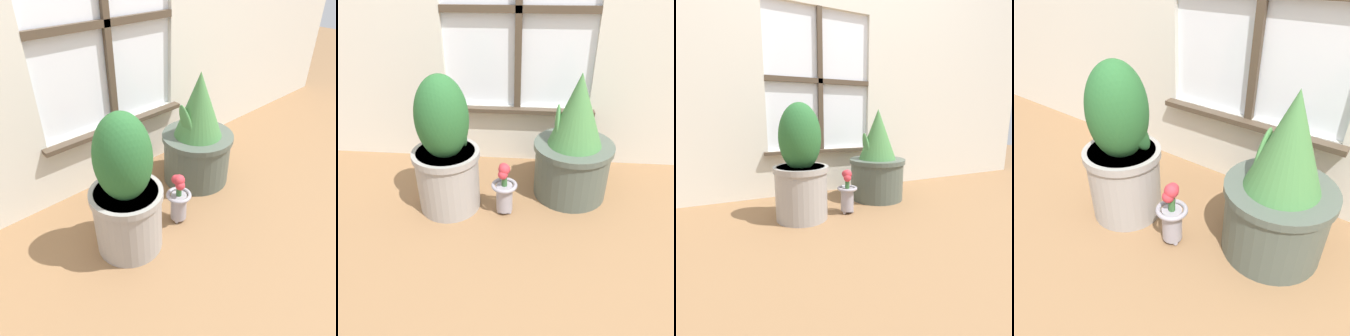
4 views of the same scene
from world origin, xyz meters
TOP-DOWN VIEW (x-y plane):
  - ground_plane at (0.00, 0.00)m, footprint 10.00×10.00m
  - potted_plant_left at (-0.30, 0.13)m, footprint 0.31×0.31m
  - potted_plant_right at (0.30, 0.29)m, footprint 0.40×0.40m
  - flower_vase at (-0.03, 0.10)m, footprint 0.12×0.12m

SIDE VIEW (x-z plane):
  - ground_plane at x=0.00m, z-range 0.00..0.00m
  - flower_vase at x=-0.03m, z-range 0.00..0.27m
  - potted_plant_right at x=0.30m, z-range -0.05..0.59m
  - potted_plant_left at x=-0.30m, z-range -0.04..0.63m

